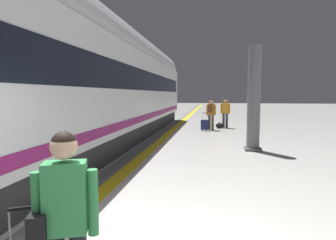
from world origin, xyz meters
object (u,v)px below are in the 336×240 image
(passenger_near, at_px, (211,111))
(duffel_bag_mid, at_px, (219,126))
(traveller_foreground, at_px, (64,216))
(suitcase_near, at_px, (205,125))
(platform_pillar, at_px, (254,101))
(passenger_mid, at_px, (225,111))
(high_speed_train, at_px, (74,76))

(passenger_near, bearing_deg, duffel_bag_mid, 60.96)
(traveller_foreground, distance_m, passenger_near, 13.45)
(suitcase_near, relative_size, platform_pillar, 0.27)
(duffel_bag_mid, bearing_deg, traveller_foreground, -96.12)
(traveller_foreground, distance_m, passenger_mid, 14.62)
(high_speed_train, height_order, platform_pillar, high_speed_train)
(duffel_bag_mid, distance_m, platform_pillar, 6.55)
(suitcase_near, height_order, platform_pillar, platform_pillar)
(traveller_foreground, xyz_separation_m, platform_pillar, (2.55, 8.00, 0.77))
(passenger_near, distance_m, duffel_bag_mid, 1.31)
(suitcase_near, relative_size, passenger_mid, 0.56)
(high_speed_train, xyz_separation_m, suitcase_near, (3.76, 7.05, -2.18))
(duffel_bag_mid, height_order, platform_pillar, platform_pillar)
(traveller_foreground, xyz_separation_m, passenger_near, (1.05, 13.41, 0.05))
(traveller_foreground, distance_m, duffel_bag_mid, 14.38)
(suitcase_near, bearing_deg, passenger_mid, 51.57)
(passenger_mid, bearing_deg, suitcase_near, -128.43)
(high_speed_train, xyz_separation_m, duffel_bag_mid, (4.56, 8.23, -2.35))
(traveller_foreground, bearing_deg, duffel_bag_mid, 83.88)
(duffel_bag_mid, bearing_deg, suitcase_near, -124.03)
(platform_pillar, bearing_deg, passenger_mid, 96.11)
(duffel_bag_mid, bearing_deg, passenger_near, -119.04)
(suitcase_near, relative_size, duffel_bag_mid, 2.21)
(high_speed_train, distance_m, passenger_mid, 9.87)
(passenger_near, xyz_separation_m, duffel_bag_mid, (0.48, 0.87, -0.86))
(traveller_foreground, bearing_deg, passenger_mid, 82.73)
(high_speed_train, relative_size, duffel_bag_mid, 64.41)
(traveller_foreground, bearing_deg, passenger_near, 85.53)
(passenger_near, bearing_deg, traveller_foreground, -94.47)
(passenger_near, distance_m, suitcase_near, 0.82)
(high_speed_train, height_order, passenger_mid, high_speed_train)
(passenger_near, bearing_deg, platform_pillar, -74.51)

